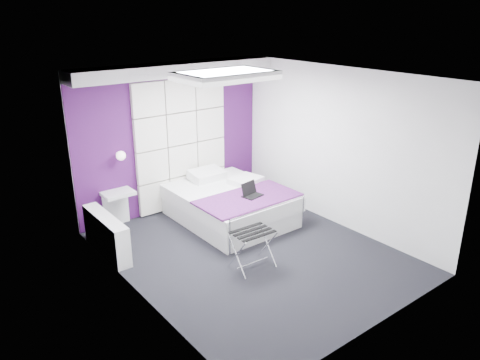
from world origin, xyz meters
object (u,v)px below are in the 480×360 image
object	(u,v)px
wall_lamp	(120,155)
luggage_rack	(252,249)
nightstand	(118,193)
radiator	(106,235)
bed	(230,203)
laptop	(251,192)

from	to	relation	value
wall_lamp	luggage_rack	distance (m)	2.69
nightstand	luggage_rack	world-z (taller)	nightstand
nightstand	wall_lamp	bearing A→B (deg)	19.56
wall_lamp	radiator	world-z (taller)	wall_lamp
bed	laptop	bearing A→B (deg)	-78.10
bed	laptop	size ratio (longest dim) A/B	6.29
nightstand	luggage_rack	distance (m)	2.54
radiator	luggage_rack	size ratio (longest dim) A/B	2.15
laptop	nightstand	bearing A→B (deg)	131.34
bed	luggage_rack	distance (m)	1.62
wall_lamp	laptop	world-z (taller)	wall_lamp
luggage_rack	radiator	bearing A→B (deg)	133.92
nightstand	radiator	bearing A→B (deg)	-126.22
nightstand	luggage_rack	xyz separation A→B (m)	(0.92, -2.34, -0.33)
luggage_rack	laptop	xyz separation A→B (m)	(0.79, 1.01, 0.34)
radiator	laptop	distance (m)	2.34
wall_lamp	nightstand	size ratio (longest dim) A/B	0.30
wall_lamp	bed	size ratio (longest dim) A/B	0.07
radiator	laptop	xyz separation A→B (m)	(2.23, -0.62, 0.32)
bed	radiator	bearing A→B (deg)	175.71
wall_lamp	radiator	bearing A→B (deg)	-130.10
radiator	bed	size ratio (longest dim) A/B	0.60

